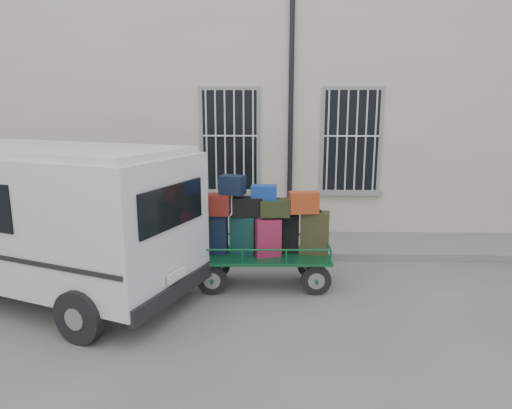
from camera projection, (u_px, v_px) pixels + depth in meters
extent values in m
plane|color=slate|center=(240.00, 286.00, 7.76)|extent=(80.00, 80.00, 0.00)
cube|color=beige|center=(252.00, 106.00, 12.50)|extent=(24.00, 5.00, 6.00)
cylinder|color=black|center=(291.00, 116.00, 9.99)|extent=(0.11, 0.11, 5.60)
cube|color=black|center=(230.00, 141.00, 10.21)|extent=(1.20, 0.08, 2.20)
cube|color=gray|center=(230.00, 192.00, 10.44)|extent=(1.45, 0.22, 0.12)
cube|color=black|center=(351.00, 141.00, 10.13)|extent=(1.20, 0.08, 2.20)
cube|color=gray|center=(349.00, 192.00, 10.35)|extent=(1.45, 0.22, 0.12)
cube|color=slate|center=(246.00, 244.00, 9.90)|extent=(24.00, 1.70, 0.15)
cylinder|color=black|center=(212.00, 280.00, 7.38)|extent=(0.50, 0.07, 0.50)
cylinder|color=gray|center=(212.00, 280.00, 7.38)|extent=(0.27, 0.10, 0.27)
cylinder|color=black|center=(216.00, 264.00, 8.12)|extent=(0.50, 0.07, 0.50)
cylinder|color=gray|center=(216.00, 264.00, 8.12)|extent=(0.27, 0.10, 0.27)
cylinder|color=black|center=(316.00, 280.00, 7.37)|extent=(0.50, 0.07, 0.50)
cylinder|color=gray|center=(316.00, 280.00, 7.37)|extent=(0.27, 0.10, 0.27)
cylinder|color=black|center=(311.00, 265.00, 8.11)|extent=(0.50, 0.07, 0.50)
cylinder|color=gray|center=(311.00, 265.00, 8.11)|extent=(0.27, 0.10, 0.27)
cube|color=#13542F|center=(264.00, 255.00, 7.68)|extent=(2.20, 1.04, 0.05)
cylinder|color=#13542F|center=(184.00, 247.00, 7.66)|extent=(0.29, 0.05, 0.56)
cube|color=black|center=(215.00, 234.00, 7.66)|extent=(0.44, 0.26, 0.68)
cube|color=black|center=(214.00, 213.00, 7.58)|extent=(0.17, 0.12, 0.03)
cube|color=#0C2A2D|center=(244.00, 235.00, 7.65)|extent=(0.47, 0.34, 0.65)
cube|color=black|center=(243.00, 215.00, 7.58)|extent=(0.17, 0.13, 0.03)
cube|color=maroon|center=(268.00, 238.00, 7.50)|extent=(0.45, 0.30, 0.63)
cube|color=black|center=(268.00, 219.00, 7.43)|extent=(0.17, 0.10, 0.03)
cube|color=black|center=(286.00, 233.00, 7.74)|extent=(0.41, 0.22, 0.66)
cube|color=black|center=(287.00, 213.00, 7.66)|extent=(0.17, 0.11, 0.03)
cube|color=#30341A|center=(315.00, 233.00, 7.64)|extent=(0.50, 0.35, 0.72)
cube|color=black|center=(315.00, 211.00, 7.56)|extent=(0.19, 0.14, 0.03)
cube|color=maroon|center=(215.00, 204.00, 7.49)|extent=(0.49, 0.29, 0.34)
cube|color=black|center=(248.00, 207.00, 7.54)|extent=(0.50, 0.28, 0.32)
cube|color=#252D16|center=(275.00, 208.00, 7.52)|extent=(0.48, 0.34, 0.28)
cube|color=maroon|center=(304.00, 202.00, 7.46)|extent=(0.50, 0.31, 0.35)
cube|color=black|center=(232.00, 185.00, 7.44)|extent=(0.45, 0.37, 0.31)
cube|color=navy|center=(264.00, 192.00, 7.50)|extent=(0.43, 0.28, 0.23)
cube|color=silver|center=(46.00, 213.00, 7.14)|extent=(5.10, 3.58, 1.92)
cube|color=silver|center=(39.00, 149.00, 6.93)|extent=(4.84, 3.35, 0.11)
cube|color=black|center=(172.00, 206.00, 6.17)|extent=(0.58, 1.40, 0.59)
cube|color=black|center=(175.00, 291.00, 6.43)|extent=(0.81, 1.87, 0.23)
cube|color=white|center=(177.00, 275.00, 6.37)|extent=(0.19, 0.43, 0.13)
cylinder|color=black|center=(32.00, 246.00, 8.82)|extent=(0.76, 0.48, 0.72)
cylinder|color=black|center=(81.00, 316.00, 5.88)|extent=(0.76, 0.48, 0.72)
cylinder|color=black|center=(167.00, 267.00, 7.64)|extent=(0.76, 0.48, 0.72)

